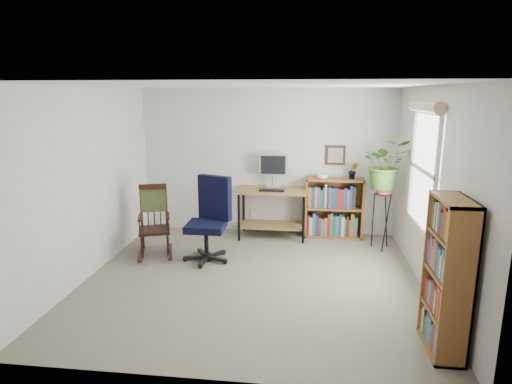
# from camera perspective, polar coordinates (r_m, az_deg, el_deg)

# --- Properties ---
(floor) EXTENTS (4.20, 4.00, 0.00)m
(floor) POSITION_cam_1_polar(r_m,az_deg,el_deg) (5.57, -0.50, -11.52)
(floor) COLOR gray
(floor) RESTS_ON ground
(ceiling) EXTENTS (4.20, 4.00, 0.00)m
(ceiling) POSITION_cam_1_polar(r_m,az_deg,el_deg) (5.07, -0.55, 14.01)
(ceiling) COLOR silver
(ceiling) RESTS_ON ground
(wall_back) EXTENTS (4.20, 0.00, 2.40)m
(wall_back) POSITION_cam_1_polar(r_m,az_deg,el_deg) (7.14, 1.52, 4.02)
(wall_back) COLOR silver
(wall_back) RESTS_ON ground
(wall_front) EXTENTS (4.20, 0.00, 2.40)m
(wall_front) POSITION_cam_1_polar(r_m,az_deg,el_deg) (3.29, -4.98, -6.73)
(wall_front) COLOR silver
(wall_front) RESTS_ON ground
(wall_left) EXTENTS (0.00, 4.00, 2.40)m
(wall_left) POSITION_cam_1_polar(r_m,az_deg,el_deg) (5.83, -21.45, 1.11)
(wall_left) COLOR silver
(wall_left) RESTS_ON ground
(wall_right) EXTENTS (0.00, 4.00, 2.40)m
(wall_right) POSITION_cam_1_polar(r_m,az_deg,el_deg) (5.35, 22.40, 0.03)
(wall_right) COLOR silver
(wall_right) RESTS_ON ground
(window) EXTENTS (0.12, 1.20, 1.50)m
(window) POSITION_cam_1_polar(r_m,az_deg,el_deg) (5.59, 21.38, 2.72)
(window) COLOR silver
(window) RESTS_ON wall_right
(desk) EXTENTS (1.11, 0.61, 0.80)m
(desk) POSITION_cam_1_polar(r_m,az_deg,el_deg) (7.01, 2.17, -2.84)
(desk) COLOR olive
(desk) RESTS_ON floor
(monitor) EXTENTS (0.46, 0.16, 0.56)m
(monitor) POSITION_cam_1_polar(r_m,az_deg,el_deg) (7.00, 2.31, 2.84)
(monitor) COLOR #B6B7BB
(monitor) RESTS_ON desk
(keyboard) EXTENTS (0.40, 0.15, 0.02)m
(keyboard) POSITION_cam_1_polar(r_m,az_deg,el_deg) (6.79, 2.12, 0.24)
(keyboard) COLOR black
(keyboard) RESTS_ON desk
(office_chair) EXTENTS (0.85, 0.85, 1.20)m
(office_chair) POSITION_cam_1_polar(r_m,az_deg,el_deg) (5.99, -6.72, -3.67)
(office_chair) COLOR black
(office_chair) RESTS_ON floor
(rocking_chair) EXTENTS (0.80, 1.02, 1.04)m
(rocking_chair) POSITION_cam_1_polar(r_m,az_deg,el_deg) (6.35, -13.44, -3.73)
(rocking_chair) COLOR black
(rocking_chair) RESTS_ON floor
(low_bookshelf) EXTENTS (0.93, 0.31, 0.98)m
(low_bookshelf) POSITION_cam_1_polar(r_m,az_deg,el_deg) (7.10, 10.34, -2.11)
(low_bookshelf) COLOR brown
(low_bookshelf) RESTS_ON floor
(tall_bookshelf) EXTENTS (0.27, 0.63, 1.43)m
(tall_bookshelf) POSITION_cam_1_polar(r_m,az_deg,el_deg) (4.24, 24.14, -10.25)
(tall_bookshelf) COLOR brown
(tall_bookshelf) RESTS_ON floor
(plant_stand) EXTENTS (0.36, 0.36, 1.01)m
(plant_stand) POSITION_cam_1_polar(r_m,az_deg,el_deg) (6.71, 16.45, -3.18)
(plant_stand) COLOR black
(plant_stand) RESTS_ON floor
(spider_plant) EXTENTS (1.69, 1.88, 1.47)m
(spider_plant) POSITION_cam_1_polar(r_m,az_deg,el_deg) (6.50, 17.10, 6.71)
(spider_plant) COLOR #3C6B25
(spider_plant) RESTS_ON plant_stand
(potted_plant_small) EXTENTS (0.13, 0.24, 0.11)m
(potted_plant_small) POSITION_cam_1_polar(r_m,az_deg,el_deg) (7.01, 12.80, 2.16)
(potted_plant_small) COLOR #3C6B25
(potted_plant_small) RESTS_ON low_bookshelf
(framed_picture) EXTENTS (0.32, 0.04, 0.32)m
(framed_picture) POSITION_cam_1_polar(r_m,az_deg,el_deg) (7.08, 10.54, 4.84)
(framed_picture) COLOR black
(framed_picture) RESTS_ON wall_back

